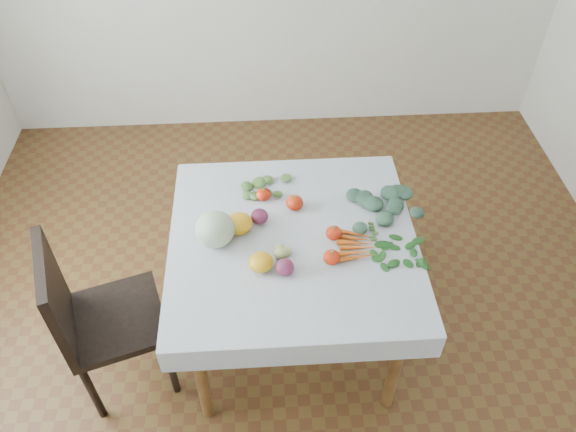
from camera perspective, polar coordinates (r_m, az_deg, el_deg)
The scene contains 18 objects.
ground at distance 3.15m, azimuth 0.43°, elevation -11.66°, with size 4.00×4.00×0.00m, color brown.
table at distance 2.63m, azimuth 0.50°, elevation -3.81°, with size 1.00×1.00×0.75m.
tablecloth at distance 2.56m, azimuth 0.52°, elevation -2.34°, with size 1.12×1.12×0.01m, color white.
chair at distance 2.70m, azimuth -19.34°, elevation -9.44°, with size 0.54×0.54×0.95m.
cabbage at distance 2.51m, azimuth -7.42°, elevation -1.35°, with size 0.18×0.18×0.16m, color beige.
tomato_a at distance 2.72m, azimuth -2.52°, elevation 2.21°, with size 0.07×0.07×0.06m, color red.
tomato_b at distance 2.54m, azimuth 4.68°, elevation -1.74°, with size 0.07×0.07×0.06m, color red.
tomato_c at distance 2.67m, azimuth 0.69°, elevation 1.35°, with size 0.08×0.08×0.07m, color red.
tomato_d at distance 2.45m, azimuth 4.46°, elevation -4.21°, with size 0.07×0.07×0.07m, color red.
heirloom_back at distance 2.57m, azimuth -4.98°, elevation -0.76°, with size 0.12×0.12×0.09m, color gold.
heirloom_front at distance 2.42m, azimuth -2.75°, elevation -4.70°, with size 0.11×0.11×0.08m, color gold.
onion_a at distance 2.61m, azimuth -2.91°, elevation -0.04°, with size 0.08×0.08×0.07m, color #5E1B3D.
onion_b at distance 2.40m, azimuth -0.33°, elevation -5.24°, with size 0.08×0.08×0.07m, color #5E1B3D.
tomatillo_cluster at distance 2.47m, azimuth -1.63°, elevation -3.73°, with size 0.07×0.11×0.04m.
carrot_bunch at distance 2.53m, azimuth 7.12°, elevation -2.96°, with size 0.18×0.20×0.03m.
kale_bunch at distance 2.70m, azimuth 10.06°, elevation 0.80°, with size 0.35×0.27×0.05m.
basil_bunch at distance 2.54m, azimuth 11.13°, elevation -3.68°, with size 0.25×0.22×0.01m.
dill_bunch at distance 2.79m, azimuth -2.04°, elevation 2.97°, with size 0.25×0.18×0.02m.
Camera 1 is at (-0.13, -1.73, 2.63)m, focal length 35.00 mm.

